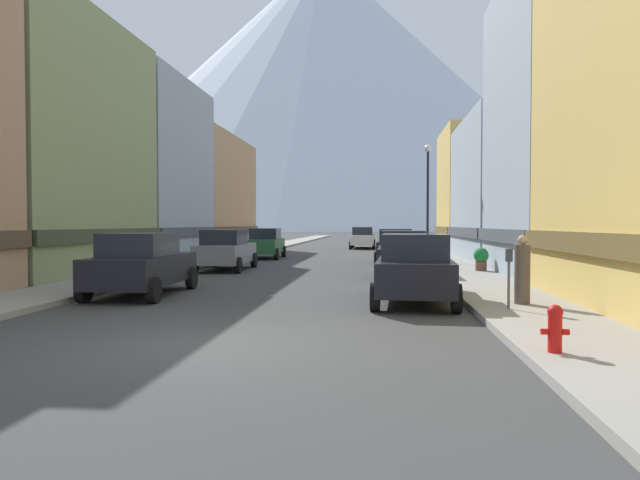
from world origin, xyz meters
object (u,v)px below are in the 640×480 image
object	(u,v)px
car_left_2	(265,243)
streetlamp_right	(428,185)
car_right_0	(414,268)
car_right_1	(402,254)
car_left_1	(226,250)
car_driving_1	(363,238)
car_driving_0	(363,237)
fire_hydrant_near	(555,327)
pedestrian_0	(522,272)
potted_plant_0	(481,258)
parking_meter_near	(509,270)
car_left_0	(142,264)
car_right_2	(396,246)

from	to	relation	value
car_left_2	streetlamp_right	bearing A→B (deg)	-24.41
car_right_0	car_right_1	distance (m)	7.22
streetlamp_right	car_left_1	bearing A→B (deg)	-153.28
car_driving_1	car_right_1	bearing A→B (deg)	-84.99
car_driving_0	fire_hydrant_near	size ratio (longest dim) A/B	6.25
car_left_2	pedestrian_0	xyz separation A→B (m)	(10.05, -19.40, -0.01)
car_left_2	potted_plant_0	size ratio (longest dim) A/B	4.83
car_driving_1	pedestrian_0	xyz separation A→B (m)	(4.65, -33.24, -0.01)
car_driving_0	car_driving_1	bearing A→B (deg)	-90.00
car_right_0	car_right_1	size ratio (longest dim) A/B	1.01
car_driving_1	parking_meter_near	bearing A→B (deg)	-83.06
car_right_1	car_left_0	bearing A→B (deg)	-139.69
pedestrian_0	car_driving_1	bearing A→B (deg)	97.96
car_driving_0	streetlamp_right	bearing A→B (deg)	-79.24
car_left_2	potted_plant_0	distance (m)	14.57
car_left_2	streetlamp_right	world-z (taller)	streetlamp_right
car_left_2	car_right_0	world-z (taller)	same
car_driving_1	parking_meter_near	size ratio (longest dim) A/B	3.31
car_left_0	pedestrian_0	xyz separation A→B (m)	(10.05, -1.74, -0.01)
parking_meter_near	pedestrian_0	bearing A→B (deg)	60.03
car_left_1	parking_meter_near	xyz separation A→B (m)	(9.55, -11.51, 0.11)
car_right_2	parking_meter_near	bearing A→B (deg)	-83.39
fire_hydrant_near	parking_meter_near	world-z (taller)	parking_meter_near
car_driving_0	potted_plant_0	distance (m)	25.92
car_left_1	fire_hydrant_near	bearing A→B (deg)	-59.70
car_right_2	streetlamp_right	bearing A→B (deg)	-25.43
car_left_0	car_left_1	world-z (taller)	same
car_left_0	car_driving_1	world-z (taller)	same
car_left_0	car_right_1	world-z (taller)	same
car_left_0	parking_meter_near	distance (m)	9.90
car_left_1	car_driving_0	xyz separation A→B (m)	(5.40, 24.33, 0.00)
car_left_1	streetlamp_right	distance (m)	10.70
car_left_0	parking_meter_near	xyz separation A→B (m)	(9.55, -2.61, 0.11)
car_left_0	pedestrian_0	world-z (taller)	car_left_0
car_left_1	car_right_0	size ratio (longest dim) A/B	0.99
car_driving_1	fire_hydrant_near	distance (m)	38.62
car_right_0	fire_hydrant_near	size ratio (longest dim) A/B	6.36
car_left_2	car_right_0	xyz separation A→B (m)	(7.60, -18.43, 0.00)
car_driving_1	streetlamp_right	bearing A→B (deg)	-78.23
fire_hydrant_near	parking_meter_near	size ratio (longest dim) A/B	0.53
fire_hydrant_near	parking_meter_near	xyz separation A→B (m)	(0.30, 4.32, 0.49)
parking_meter_near	car_left_1	bearing A→B (deg)	129.68
potted_plant_0	pedestrian_0	xyz separation A→B (m)	(-0.75, -9.62, 0.23)
car_right_0	car_driving_1	size ratio (longest dim) A/B	1.02
pedestrian_0	streetlamp_right	xyz separation A→B (m)	(-0.90, 15.25, 3.09)
potted_plant_0	car_left_0	bearing A→B (deg)	-143.86
car_driving_1	potted_plant_0	world-z (taller)	car_driving_1
car_right_1	car_driving_1	xyz separation A→B (m)	(-2.20, 25.06, 0.00)
car_left_1	car_right_0	world-z (taller)	same
car_right_0	car_right_2	xyz separation A→B (m)	(-0.00, 15.02, 0.00)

